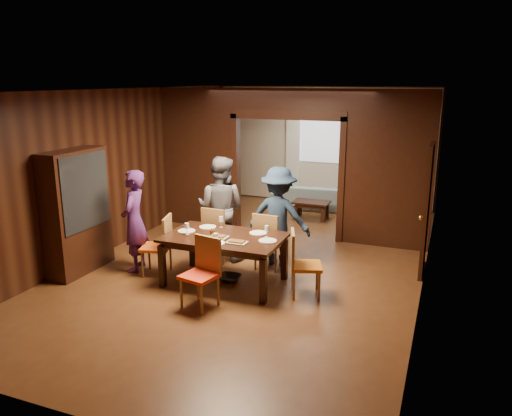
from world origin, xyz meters
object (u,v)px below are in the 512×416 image
at_px(person_navy, 279,216).
at_px(coffee_table, 311,210).
at_px(chair_right, 306,264).
at_px(hutch, 77,212).
at_px(chair_near, 199,274).
at_px(person_purple, 134,221).
at_px(sofa, 313,197).
at_px(person_grey, 221,208).
at_px(chair_far_l, 219,233).
at_px(dining_table, 225,260).
at_px(chair_far_r, 270,240).
at_px(chair_left, 156,245).

bearing_deg(person_navy, coffee_table, -86.02).
bearing_deg(coffee_table, chair_right, -75.78).
distance_m(chair_right, hutch, 3.77).
distance_m(coffee_table, hutch, 5.25).
relative_size(chair_near, hutch, 0.48).
bearing_deg(person_purple, sofa, 145.39).
height_order(chair_right, hutch, hutch).
bearing_deg(person_grey, person_purple, 42.04).
distance_m(chair_far_l, chair_near, 1.85).
distance_m(person_purple, hutch, 0.92).
distance_m(person_purple, sofa, 5.28).
bearing_deg(hutch, chair_near, -11.35).
distance_m(person_navy, coffee_table, 3.03).
distance_m(person_purple, person_grey, 1.48).
distance_m(person_grey, chair_near, 2.01).
height_order(dining_table, chair_far_r, chair_far_r).
xyz_separation_m(chair_far_r, chair_near, (-0.40, -1.73, 0.00)).
bearing_deg(person_navy, chair_far_l, 11.03).
bearing_deg(chair_far_l, person_purple, 43.93).
bearing_deg(sofa, person_purple, 65.80).
distance_m(person_purple, dining_table, 1.66).
distance_m(person_grey, hutch, 2.35).
distance_m(chair_far_r, chair_near, 1.77).
xyz_separation_m(chair_right, hutch, (-3.71, -0.41, 0.52)).
bearing_deg(person_purple, hutch, -82.34).
bearing_deg(chair_right, dining_table, 70.99).
xyz_separation_m(person_purple, chair_near, (1.62, -0.86, -0.35)).
height_order(person_navy, chair_far_r, person_navy).
distance_m(person_navy, chair_near, 2.06).
xyz_separation_m(person_purple, person_grey, (1.07, 1.03, 0.07)).
relative_size(chair_far_l, chair_near, 1.00).
bearing_deg(person_purple, chair_far_r, 97.14).
bearing_deg(sofa, chair_left, 70.30).
height_order(person_purple, hutch, hutch).
relative_size(chair_right, chair_near, 1.00).
distance_m(chair_left, hutch, 1.38).
distance_m(sofa, chair_far_r, 4.13).
height_order(chair_left, chair_near, same).
bearing_deg(sofa, coffee_table, 96.58).
bearing_deg(chair_near, dining_table, 104.13).
bearing_deg(coffee_table, person_navy, -85.55).
relative_size(person_navy, chair_far_r, 1.73).
relative_size(person_navy, sofa, 0.86).
relative_size(person_purple, coffee_table, 2.09).
height_order(person_navy, chair_left, person_navy).
relative_size(dining_table, chair_far_r, 1.84).
xyz_separation_m(coffee_table, chair_far_r, (0.16, -3.20, 0.28)).
bearing_deg(sofa, chair_far_r, 89.28).
relative_size(dining_table, chair_left, 1.84).
relative_size(person_grey, dining_table, 1.01).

